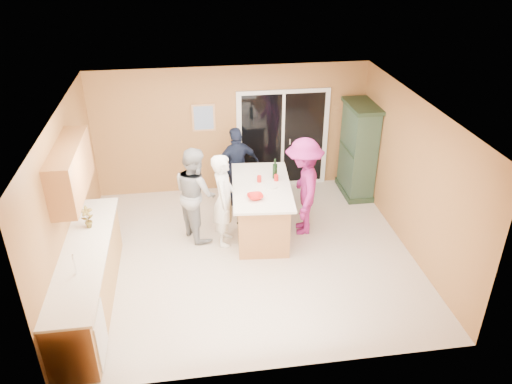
{
  "coord_description": "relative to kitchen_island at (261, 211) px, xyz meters",
  "views": [
    {
      "loc": [
        -0.87,
        -6.92,
        5.0
      ],
      "look_at": [
        0.15,
        0.1,
        1.15
      ],
      "focal_mm": 35.0,
      "sensor_mm": 36.0,
      "label": 1
    }
  ],
  "objects": [
    {
      "name": "serving_bowl",
      "position": [
        -0.17,
        -0.44,
        0.55
      ],
      "size": [
        0.29,
        0.29,
        0.06
      ],
      "primitive_type": "imported",
      "rotation": [
        0.0,
        0.0,
        0.09
      ],
      "color": "red",
      "rests_on": "kitchen_island"
    },
    {
      "name": "left_cabinet_run",
      "position": [
        -2.77,
        -1.7,
        0.01
      ],
      "size": [
        0.65,
        3.05,
        1.24
      ],
      "color": "#B58346",
      "rests_on": "floor"
    },
    {
      "name": "wine_bottle",
      "position": [
        0.28,
        0.25,
        0.66
      ],
      "size": [
        0.08,
        0.08,
        0.37
      ],
      "rotation": [
        0.0,
        0.0,
        -0.22
      ],
      "color": "black",
      "rests_on": "kitchen_island"
    },
    {
      "name": "woman_white",
      "position": [
        -0.67,
        -0.18,
        0.38
      ],
      "size": [
        0.5,
        0.67,
        1.68
      ],
      "primitive_type": "imported",
      "rotation": [
        0.0,
        0.0,
        1.39
      ],
      "color": "white",
      "rests_on": "floor"
    },
    {
      "name": "wall_right",
      "position": [
        2.42,
        -0.65,
        0.84
      ],
      "size": [
        0.1,
        5.0,
        2.6
      ],
      "primitive_type": "cube",
      "color": "tan",
      "rests_on": "ground"
    },
    {
      "name": "tulip_vase",
      "position": [
        -2.78,
        -0.91,
        0.66
      ],
      "size": [
        0.22,
        0.18,
        0.36
      ],
      "primitive_type": "imported",
      "rotation": [
        0.0,
        0.0,
        0.3
      ],
      "color": "#A02A10",
      "rests_on": "left_cabinet_run"
    },
    {
      "name": "wall_front",
      "position": [
        -0.33,
        -3.15,
        0.84
      ],
      "size": [
        5.5,
        0.1,
        2.6
      ],
      "primitive_type": "cube",
      "color": "tan",
      "rests_on": "ground"
    },
    {
      "name": "floor",
      "position": [
        -0.33,
        -0.65,
        -0.46
      ],
      "size": [
        5.5,
        5.5,
        0.0
      ],
      "primitive_type": "plane",
      "color": "beige",
      "rests_on": "ground"
    },
    {
      "name": "tumbler_near",
      "position": [
        -0.02,
        0.14,
        0.57
      ],
      "size": [
        0.09,
        0.09,
        0.11
      ],
      "primitive_type": "cylinder",
      "rotation": [
        0.0,
        0.0,
        0.19
      ],
      "color": "red",
      "rests_on": "kitchen_island"
    },
    {
      "name": "ceiling",
      "position": [
        -0.33,
        -0.65,
        2.14
      ],
      "size": [
        5.5,
        5.0,
        0.1
      ],
      "primitive_type": "cube",
      "color": "white",
      "rests_on": "wall_back"
    },
    {
      "name": "wall_left",
      "position": [
        -3.08,
        -0.65,
        0.84
      ],
      "size": [
        0.1,
        5.0,
        2.6
      ],
      "primitive_type": "cube",
      "color": "tan",
      "rests_on": "ground"
    },
    {
      "name": "framed_picture",
      "position": [
        -0.88,
        1.83,
        1.14
      ],
      "size": [
        0.46,
        0.04,
        0.56
      ],
      "color": "tan",
      "rests_on": "wall_back"
    },
    {
      "name": "woman_grey",
      "position": [
        -1.15,
        0.11,
        0.39
      ],
      "size": [
        0.93,
        1.02,
        1.69
      ],
      "primitive_type": "imported",
      "rotation": [
        0.0,
        0.0,
        2.01
      ],
      "color": "#959698",
      "rests_on": "floor"
    },
    {
      "name": "sliding_door",
      "position": [
        0.72,
        1.82,
        0.59
      ],
      "size": [
        1.9,
        0.07,
        2.1
      ],
      "color": "white",
      "rests_on": "floor"
    },
    {
      "name": "upper_cabinets",
      "position": [
        -2.9,
        -0.85,
        1.42
      ],
      "size": [
        0.35,
        1.6,
        0.75
      ],
      "primitive_type": "cube",
      "color": "#B58346",
      "rests_on": "wall_left"
    },
    {
      "name": "green_hutch",
      "position": [
        2.16,
        1.25,
        0.48
      ],
      "size": [
        0.55,
        1.05,
        1.93
      ],
      "color": "#203421",
      "rests_on": "floor"
    },
    {
      "name": "tumbler_far",
      "position": [
        0.29,
        0.15,
        0.57
      ],
      "size": [
        0.1,
        0.1,
        0.11
      ],
      "primitive_type": "cylinder",
      "rotation": [
        0.0,
        0.0,
        0.41
      ],
      "color": "red",
      "rests_on": "kitchen_island"
    },
    {
      "name": "woman_navy",
      "position": [
        -0.3,
        1.17,
        0.35
      ],
      "size": [
        1.02,
        0.69,
        1.61
      ],
      "primitive_type": "imported",
      "rotation": [
        0.0,
        0.0,
        3.48
      ],
      "color": "#1C263E",
      "rests_on": "floor"
    },
    {
      "name": "woman_magenta",
      "position": [
        0.74,
        -0.02,
        0.44
      ],
      "size": [
        0.85,
        1.25,
        1.8
      ],
      "primitive_type": "imported",
      "rotation": [
        0.0,
        0.0,
        -1.74
      ],
      "color": "#952073",
      "rests_on": "floor"
    },
    {
      "name": "kitchen_island",
      "position": [
        0.0,
        0.0,
        0.0
      ],
      "size": [
        1.16,
        1.93,
        0.97
      ],
      "rotation": [
        0.0,
        0.0,
        -0.09
      ],
      "color": "#B58346",
      "rests_on": "floor"
    },
    {
      "name": "white_plate",
      "position": [
        0.16,
        -0.06,
        0.53
      ],
      "size": [
        0.29,
        0.29,
        0.02
      ],
      "primitive_type": "cylinder",
      "rotation": [
        0.0,
        0.0,
        0.25
      ],
      "color": "silver",
      "rests_on": "kitchen_island"
    },
    {
      "name": "wall_back",
      "position": [
        -0.33,
        1.85,
        0.84
      ],
      "size": [
        5.5,
        0.1,
        2.6
      ],
      "primitive_type": "cube",
      "color": "tan",
      "rests_on": "ground"
    }
  ]
}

